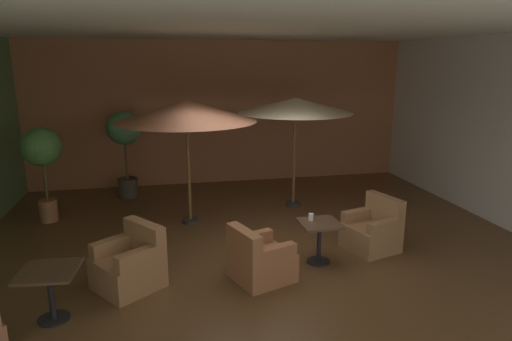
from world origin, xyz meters
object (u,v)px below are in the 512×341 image
object	(u,v)px
armchair_front_left_east	(373,231)
patio_umbrella_center_beige	(295,106)
patio_umbrella_tall_red	(187,111)
armchair_front_left_north	(260,260)
potted_tree_mid_left	(42,154)
cafe_table_front_right	(50,282)
iced_drink_cup	(311,217)
potted_tree_left_corner	(125,138)
armchair_front_right_north	(130,265)
cafe_table_front_left	(319,233)

from	to	relation	value
armchair_front_left_east	patio_umbrella_center_beige	xyz separation A→B (m)	(-0.64, 2.51, 1.86)
patio_umbrella_center_beige	patio_umbrella_tall_red	bearing A→B (deg)	-164.78
armchair_front_left_north	armchair_front_left_east	xyz separation A→B (m)	(2.09, 0.69, 0.01)
potted_tree_mid_left	cafe_table_front_right	bearing A→B (deg)	-77.03
patio_umbrella_tall_red	armchair_front_left_east	bearing A→B (deg)	-33.00
armchair_front_left_north	patio_umbrella_tall_red	distance (m)	3.30
potted_tree_mid_left	patio_umbrella_tall_red	bearing A→B (deg)	-13.76
armchair_front_left_north	iced_drink_cup	world-z (taller)	armchair_front_left_north
cafe_table_front_right	potted_tree_mid_left	xyz separation A→B (m)	(-0.86, 3.74, 0.85)
armchair_front_left_north	cafe_table_front_right	size ratio (longest dim) A/B	1.36
cafe_table_front_right	patio_umbrella_tall_red	xyz separation A→B (m)	(1.87, 3.07, 1.68)
potted_tree_left_corner	cafe_table_front_right	bearing A→B (deg)	-96.38
armchair_front_right_north	armchair_front_left_north	bearing A→B (deg)	-5.64
armchair_front_right_north	patio_umbrella_center_beige	bearing A→B (deg)	42.85
armchair_front_left_east	armchair_front_right_north	world-z (taller)	armchair_front_left_east
armchair_front_right_north	iced_drink_cup	size ratio (longest dim) A/B	9.97
iced_drink_cup	patio_umbrella_center_beige	bearing A→B (deg)	79.00
cafe_table_front_left	armchair_front_left_north	size ratio (longest dim) A/B	0.68
patio_umbrella_tall_red	potted_tree_mid_left	distance (m)	2.93
iced_drink_cup	potted_tree_mid_left	bearing A→B (deg)	148.41
patio_umbrella_center_beige	potted_tree_mid_left	size ratio (longest dim) A/B	1.30
potted_tree_mid_left	armchair_front_left_east	bearing A→B (deg)	-24.41
armchair_front_left_east	potted_tree_left_corner	world-z (taller)	potted_tree_left_corner
cafe_table_front_right	armchair_front_right_north	size ratio (longest dim) A/B	0.66
potted_tree_left_corner	iced_drink_cup	world-z (taller)	potted_tree_left_corner
cafe_table_front_right	armchair_front_right_north	world-z (taller)	armchair_front_right_north
armchair_front_right_north	patio_umbrella_tall_red	bearing A→B (deg)	67.77
armchair_front_left_east	patio_umbrella_tall_red	size ratio (longest dim) A/B	0.36
patio_umbrella_center_beige	potted_tree_mid_left	xyz separation A→B (m)	(-5.01, 0.05, -0.83)
cafe_table_front_right	armchair_front_right_north	distance (m)	1.12
armchair_front_left_east	potted_tree_mid_left	distance (m)	6.29
armchair_front_left_north	patio_umbrella_tall_red	world-z (taller)	patio_umbrella_tall_red
cafe_table_front_left	armchair_front_left_north	distance (m)	1.11
armchair_front_left_north	patio_umbrella_center_beige	world-z (taller)	patio_umbrella_center_beige
potted_tree_left_corner	iced_drink_cup	bearing A→B (deg)	-53.27
cafe_table_front_right	patio_umbrella_tall_red	world-z (taller)	patio_umbrella_tall_red
cafe_table_front_left	cafe_table_front_right	size ratio (longest dim) A/B	0.92
armchair_front_right_north	potted_tree_mid_left	bearing A→B (deg)	119.61
armchair_front_right_north	iced_drink_cup	world-z (taller)	armchair_front_right_north
armchair_front_right_north	potted_tree_left_corner	world-z (taller)	potted_tree_left_corner
armchair_front_left_north	potted_tree_left_corner	size ratio (longest dim) A/B	0.49
cafe_table_front_left	armchair_front_right_north	size ratio (longest dim) A/B	0.60
potted_tree_left_corner	armchair_front_left_north	bearing A→B (deg)	-65.14
patio_umbrella_center_beige	iced_drink_cup	xyz separation A→B (m)	(-0.53, -2.71, -1.46)
cafe_table_front_left	cafe_table_front_right	world-z (taller)	same
patio_umbrella_tall_red	potted_tree_mid_left	bearing A→B (deg)	166.24
armchair_front_left_north	iced_drink_cup	distance (m)	1.13
armchair_front_left_east	iced_drink_cup	distance (m)	1.25
patio_umbrella_tall_red	patio_umbrella_center_beige	xyz separation A→B (m)	(2.28, 0.62, -0.01)
patio_umbrella_tall_red	potted_tree_mid_left	xyz separation A→B (m)	(-2.73, 0.67, -0.83)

